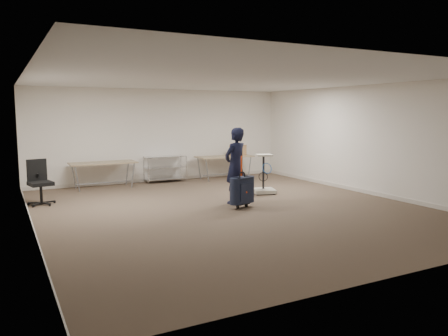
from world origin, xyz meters
TOP-DOWN VIEW (x-y plane):
  - ground at (0.00, 0.00)m, footprint 9.00×9.00m
  - room_shell at (0.00, 1.38)m, footprint 8.00×9.00m
  - folding_table_left at (-1.90, 3.95)m, footprint 1.80×0.75m
  - folding_table_right at (1.90, 3.95)m, footprint 1.80×0.75m
  - wire_shelf at (0.00, 4.20)m, footprint 1.22×0.47m
  - person at (0.38, 0.49)m, footprint 0.75×0.62m
  - suitcase at (0.26, -0.05)m, footprint 0.47×0.35m
  - office_chair at (-3.66, 2.41)m, footprint 0.63×0.63m
  - equipment_cart at (1.65, 1.23)m, footprint 0.70×0.70m
  - cardboard_box at (2.37, 3.92)m, footprint 0.45×0.34m

SIDE VIEW (x-z plane):
  - ground at x=0.00m, z-range 0.00..0.00m
  - room_shell at x=0.00m, z-range -4.45..4.55m
  - equipment_cart at x=1.65m, z-range -0.24..0.78m
  - office_chair at x=-3.66m, z-range -0.20..0.83m
  - suitcase at x=0.26m, z-range -0.19..0.97m
  - wire_shelf at x=0.00m, z-range 0.04..0.84m
  - folding_table_left at x=-1.90m, z-range 0.31..1.04m
  - folding_table_right at x=1.90m, z-range 0.31..1.04m
  - person at x=0.38m, z-range 0.00..1.76m
  - cardboard_box at x=2.37m, z-range 0.73..1.07m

